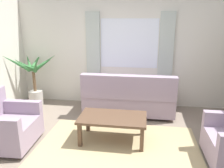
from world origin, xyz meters
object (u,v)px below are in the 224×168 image
at_px(couch, 129,98).
at_px(armchair_left, 5,125).
at_px(coffee_table, 113,120).
at_px(potted_plant, 34,80).

height_order(couch, armchair_left, couch).
bearing_deg(armchair_left, couch, -52.60).
relative_size(armchair_left, coffee_table, 0.80).
bearing_deg(armchair_left, potted_plant, 9.74).
bearing_deg(potted_plant, coffee_table, -33.86).
bearing_deg(potted_plant, couch, -5.84).
bearing_deg(coffee_table, potted_plant, 146.14).
relative_size(couch, coffee_table, 1.73).
distance_m(armchair_left, potted_plant, 1.85).
xyz_separation_m(couch, coffee_table, (-0.17, -1.16, 0.01)).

